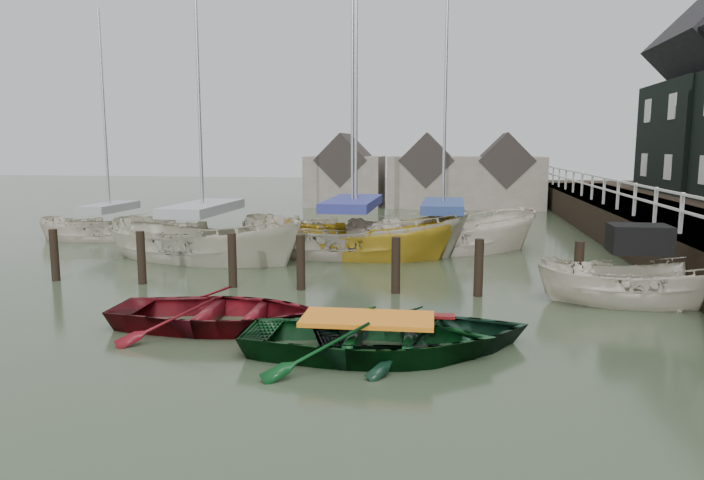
% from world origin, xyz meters
% --- Properties ---
extents(ground, '(120.00, 120.00, 0.00)m').
position_xyz_m(ground, '(0.00, 0.00, 0.00)').
color(ground, '#2B3723').
rests_on(ground, ground).
extents(pier, '(3.04, 32.00, 2.70)m').
position_xyz_m(pier, '(9.48, 10.00, 0.71)').
color(pier, black).
rests_on(pier, ground).
extents(mooring_pilings, '(13.72, 0.22, 1.80)m').
position_xyz_m(mooring_pilings, '(-1.11, 3.00, 0.50)').
color(mooring_pilings, black).
rests_on(mooring_pilings, ground).
extents(far_sheds, '(14.00, 4.08, 4.39)m').
position_xyz_m(far_sheds, '(0.83, 26.00, 1.86)').
color(far_sheds, '#665B51').
rests_on(far_sheds, ground).
extents(rowboat_red, '(4.47, 3.30, 0.89)m').
position_xyz_m(rowboat_red, '(-2.00, -0.54, 0.00)').
color(rowboat_red, '#570C12').
rests_on(rowboat_red, ground).
extents(rowboat_green, '(4.45, 3.24, 0.90)m').
position_xyz_m(rowboat_green, '(1.15, -1.75, 0.00)').
color(rowboat_green, black).
rests_on(rowboat_green, ground).
extents(rowboat_dkgreen, '(4.67, 3.98, 0.82)m').
position_xyz_m(rowboat_dkgreen, '(2.13, -1.24, 0.00)').
color(rowboat_dkgreen, black).
rests_on(rowboat_dkgreen, ground).
extents(motorboat, '(4.53, 1.80, 2.68)m').
position_xyz_m(motorboat, '(6.80, 2.82, 0.09)').
color(motorboat, beige).
rests_on(motorboat, ground).
extents(sailboat_a, '(7.64, 4.43, 12.09)m').
position_xyz_m(sailboat_a, '(-5.32, 6.76, 0.06)').
color(sailboat_a, '#B9B39D').
rests_on(sailboat_a, ground).
extents(sailboat_b, '(7.60, 2.87, 11.27)m').
position_xyz_m(sailboat_b, '(-0.73, 8.26, 0.06)').
color(sailboat_b, '#B9B29E').
rests_on(sailboat_b, ground).
extents(sailboat_c, '(6.75, 3.05, 10.32)m').
position_xyz_m(sailboat_c, '(-0.58, 8.06, 0.01)').
color(sailboat_c, gold).
rests_on(sailboat_c, ground).
extents(sailboat_d, '(7.31, 4.66, 12.45)m').
position_xyz_m(sailboat_d, '(2.22, 9.55, 0.06)').
color(sailboat_d, beige).
rests_on(sailboat_d, ground).
extents(sailboat_e, '(5.63, 3.27, 9.73)m').
position_xyz_m(sailboat_e, '(-10.66, 10.39, 0.07)').
color(sailboat_e, beige).
rests_on(sailboat_e, ground).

